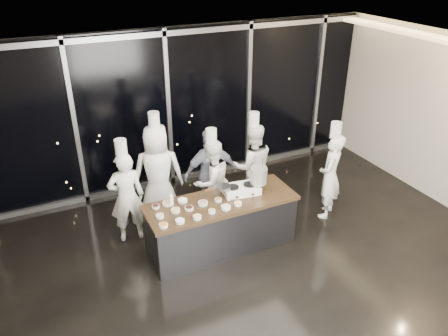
# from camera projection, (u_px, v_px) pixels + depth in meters

# --- Properties ---
(ground) EXTENTS (9.00, 9.00, 0.00)m
(ground) POSITION_uv_depth(u_px,v_px,m) (246.00, 279.00, 6.68)
(ground) COLOR black
(ground) RESTS_ON ground
(room_shell) EXTENTS (9.02, 7.02, 3.21)m
(room_shell) POSITION_uv_depth(u_px,v_px,m) (262.00, 143.00, 5.71)
(room_shell) COLOR beige
(room_shell) RESTS_ON ground
(window_wall) EXTENTS (8.90, 0.11, 3.20)m
(window_wall) POSITION_uv_depth(u_px,v_px,m) (168.00, 110.00, 8.70)
(window_wall) COLOR black
(window_wall) RESTS_ON ground
(demo_counter) EXTENTS (2.46, 0.86, 0.90)m
(demo_counter) POSITION_uv_depth(u_px,v_px,m) (221.00, 224.00, 7.20)
(demo_counter) COLOR #353439
(demo_counter) RESTS_ON ground
(stove) EXTENTS (0.64, 0.44, 0.14)m
(stove) POSITION_uv_depth(u_px,v_px,m) (241.00, 189.00, 7.19)
(stove) COLOR white
(stove) RESTS_ON demo_counter
(frying_pan) EXTENTS (0.46, 0.29, 0.04)m
(frying_pan) POSITION_uv_depth(u_px,v_px,m) (223.00, 187.00, 7.06)
(frying_pan) COLOR slate
(frying_pan) RESTS_ON stove
(stock_pot) EXTENTS (0.31, 0.31, 0.27)m
(stock_pot) POSITION_uv_depth(u_px,v_px,m) (258.00, 176.00, 7.16)
(stock_pot) COLOR silver
(stock_pot) RESTS_ON stove
(prep_bowls) EXTENTS (1.38, 0.71, 0.05)m
(prep_bowls) POSITION_uv_depth(u_px,v_px,m) (190.00, 209.00, 6.73)
(prep_bowls) COLOR silver
(prep_bowls) RESTS_ON demo_counter
(squeeze_bottle) EXTENTS (0.07, 0.07, 0.24)m
(squeeze_bottle) POSITION_uv_depth(u_px,v_px,m) (171.00, 199.00, 6.82)
(squeeze_bottle) COLOR white
(squeeze_bottle) RESTS_ON demo_counter
(chef_far_left) EXTENTS (0.63, 0.44, 1.86)m
(chef_far_left) POSITION_uv_depth(u_px,v_px,m) (127.00, 196.00, 7.23)
(chef_far_left) COLOR white
(chef_far_left) RESTS_ON ground
(chef_left) EXTENTS (1.03, 0.83, 2.06)m
(chef_left) POSITION_uv_depth(u_px,v_px,m) (158.00, 172.00, 7.79)
(chef_left) COLOR white
(chef_left) RESTS_ON ground
(chef_center) EXTENTS (0.90, 0.78, 1.79)m
(chef_center) POSITION_uv_depth(u_px,v_px,m) (212.00, 181.00, 7.79)
(chef_center) COLOR white
(chef_center) RESTS_ON ground
(guest) EXTENTS (1.03, 0.50, 1.71)m
(guest) POSITION_uv_depth(u_px,v_px,m) (211.00, 173.00, 7.92)
(guest) COLOR #161C3E
(guest) RESTS_ON ground
(chef_right) EXTENTS (0.93, 0.80, 1.90)m
(chef_right) POSITION_uv_depth(u_px,v_px,m) (252.00, 166.00, 8.21)
(chef_right) COLOR white
(chef_right) RESTS_ON ground
(chef_side) EXTENTS (0.70, 0.68, 1.86)m
(chef_side) POSITION_uv_depth(u_px,v_px,m) (330.00, 175.00, 7.89)
(chef_side) COLOR white
(chef_side) RESTS_ON ground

